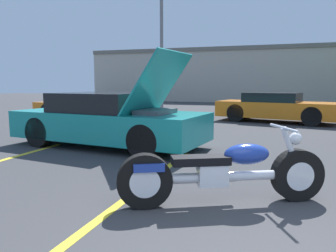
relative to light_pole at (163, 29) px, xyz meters
The scene contains 7 objects.
parking_stripe_middle 14.08m from the light_pole, 71.94° to the right, with size 0.12×4.71×0.01m, color yellow.
far_building 12.93m from the light_pole, 60.72° to the left, with size 32.00×4.20×4.40m.
light_pole is the anchor object (origin of this frame).
motorcycle 14.73m from the light_pole, 67.73° to the right, with size 2.44×1.31×0.97m.
show_car_hood_open 11.03m from the light_pole, 77.94° to the right, with size 4.87×2.48×2.19m.
parked_car_mid_row 7.94m from the light_pole, 31.09° to the right, with size 4.75×2.67×1.15m.
parked_car_left_row 6.74m from the light_pole, 107.35° to the right, with size 4.85×2.98×1.11m.
Camera 1 is at (-0.27, -2.19, 1.50)m, focal length 35.00 mm.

